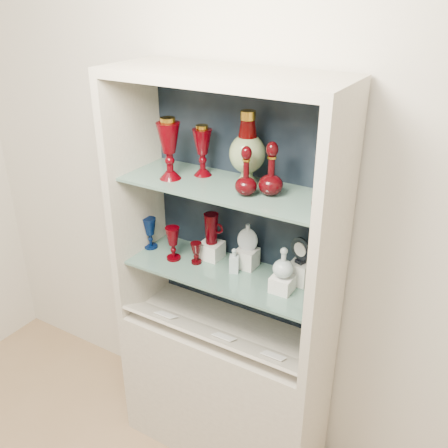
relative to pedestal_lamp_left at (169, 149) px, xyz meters
The scene contains 30 objects.
wall_back 0.41m from the pedestal_lamp_left, 44.25° to the left, with size 3.50×0.02×2.80m, color silver.
cabinet_base 1.25m from the pedestal_lamp_left, ahead, with size 1.00×0.40×0.75m, color #BCB3A0.
cabinet_back_panel 0.44m from the pedestal_lamp_left, 40.57° to the left, with size 0.98×0.02×1.15m, color black.
cabinet_side_left 0.36m from the pedestal_lamp_left, behind, with size 0.04×0.40×1.15m, color #BCB3A0.
cabinet_side_right 0.79m from the pedestal_lamp_left, ahead, with size 0.04×0.40×1.15m, color #BCB3A0.
cabinet_top_cap 0.41m from the pedestal_lamp_left, ahead, with size 1.00×0.40×0.04m, color #BCB3A0.
shelf_lower 0.62m from the pedestal_lamp_left, 10.64° to the left, with size 0.92×0.34×0.01m, color slate.
shelf_upper 0.29m from the pedestal_lamp_left, 10.64° to the left, with size 0.92×0.34×0.01m, color slate.
label_ledge 0.87m from the pedestal_lamp_left, 17.91° to the right, with size 0.92×0.18×0.01m, color #BCB3A0.
label_card_0 0.81m from the pedestal_lamp_left, 93.17° to the right, with size 0.10×0.07×0.00m, color white.
label_card_1 0.99m from the pedestal_lamp_left, ahead, with size 0.10×0.07×0.00m, color white.
label_card_2 0.87m from the pedestal_lamp_left, 14.38° to the right, with size 0.10×0.07×0.00m, color white.
pedestal_lamp_left is the anchor object (origin of this frame).
pedestal_lamp_right 0.15m from the pedestal_lamp_left, 47.48° to the left, with size 0.09×0.09×0.22m, color #4B0006, non-canonical shape.
enamel_urn 0.34m from the pedestal_lamp_left, 19.78° to the left, with size 0.15×0.15×0.31m, color #10461E, non-canonical shape.
ruby_decanter_a 0.37m from the pedestal_lamp_left, ahead, with size 0.09×0.09×0.23m, color #380407, non-canonical shape.
ruby_decanter_b 0.46m from the pedestal_lamp_left, ahead, with size 0.10×0.10×0.23m, color #380407, non-canonical shape.
lidded_bowl 0.70m from the pedestal_lamp_left, ahead, with size 0.09×0.09×0.10m, color #380407, non-canonical shape.
cobalt_goblet 0.51m from the pedestal_lamp_left, 163.03° to the left, with size 0.07×0.07×0.16m, color #051540, non-canonical shape.
ruby_goblet_tall 0.47m from the pedestal_lamp_left, 134.65° to the left, with size 0.07×0.07×0.17m, color #4B0006, non-canonical shape.
ruby_goblet_small 0.51m from the pedestal_lamp_left, 25.90° to the left, with size 0.05×0.05×0.10m, color #380407, non-canonical shape.
riser_ruby_pitcher 0.54m from the pedestal_lamp_left, 44.58° to the left, with size 0.10×0.10×0.08m, color silver.
ruby_pitcher 0.44m from the pedestal_lamp_left, 44.58° to the left, with size 0.11×0.07×0.15m, color #4B0006, non-canonical shape.
clear_square_bottle 0.57m from the pedestal_lamp_left, 12.63° to the left, with size 0.04×0.04×0.12m, color #ABBFC5, non-canonical shape.
riser_flat_flask 0.61m from the pedestal_lamp_left, 23.78° to the left, with size 0.09×0.09×0.09m, color silver.
flat_flask 0.53m from the pedestal_lamp_left, 23.78° to the left, with size 0.09×0.04×0.13m, color silver, non-canonical shape.
riser_clear_round_decanter 0.75m from the pedestal_lamp_left, ahead, with size 0.09×0.09×0.07m, color silver.
clear_round_decanter 0.68m from the pedestal_lamp_left, ahead, with size 0.09×0.09×0.13m, color #ABBFC5, non-canonical shape.
riser_cameo_medallion 0.77m from the pedestal_lamp_left, 12.78° to the left, with size 0.08×0.08×0.10m, color silver.
cameo_medallion 0.71m from the pedestal_lamp_left, 12.78° to the left, with size 0.11×0.04×0.12m, color black, non-canonical shape.
Camera 1 is at (0.99, -0.13, 2.24)m, focal length 40.00 mm.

